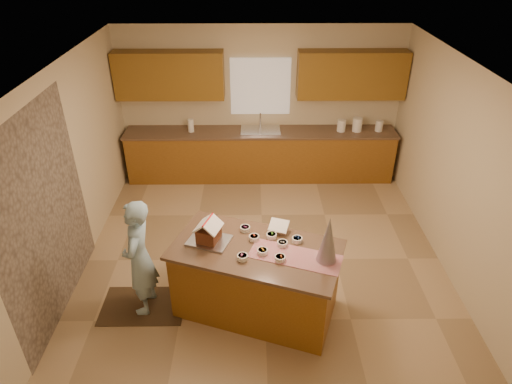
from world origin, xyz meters
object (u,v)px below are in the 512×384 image
island_base (256,281)px  tinsel_tree (328,240)px  boy (139,258)px  gingerbread_house (209,232)px

island_base → tinsel_tree: size_ratio=3.27×
island_base → boy: boy is taller
island_base → gingerbread_house: 0.84m
gingerbread_house → island_base: bearing=-14.1°
boy → tinsel_tree: bearing=86.7°
island_base → tinsel_tree: (0.77, -0.21, 0.77)m
boy → gingerbread_house: size_ratio=4.18×
island_base → boy: bearing=-162.7°
tinsel_tree → gingerbread_house: 1.36m
tinsel_tree → boy: (-2.12, 0.26, -0.45)m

